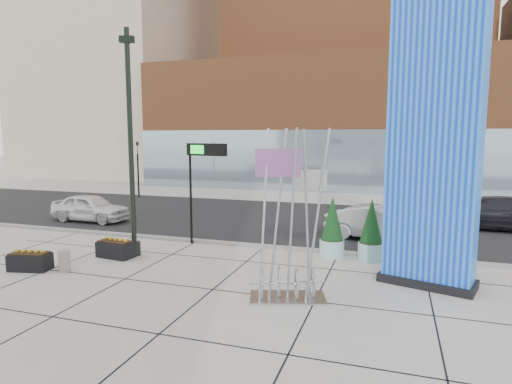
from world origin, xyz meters
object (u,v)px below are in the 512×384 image
(blue_pylon, at_px, (434,140))
(concrete_bollard, at_px, (64,261))
(car_white_west, at_px, (90,208))
(public_art_sculpture, at_px, (288,255))
(overhead_street_sign, at_px, (206,158))
(car_silver_mid, at_px, (379,224))
(lamp_post, at_px, (131,166))

(blue_pylon, relative_size, concrete_bollard, 12.40)
(concrete_bollard, bearing_deg, car_white_west, 123.76)
(car_white_west, bearing_deg, public_art_sculpture, -119.19)
(blue_pylon, relative_size, car_white_west, 2.15)
(concrete_bollard, relative_size, car_white_west, 0.17)
(blue_pylon, xyz_separation_m, public_art_sculpture, (-3.72, -2.40, -3.12))
(public_art_sculpture, relative_size, overhead_street_sign, 1.12)
(public_art_sculpture, distance_m, car_silver_mid, 8.03)
(blue_pylon, height_order, public_art_sculpture, blue_pylon)
(car_silver_mid, bearing_deg, concrete_bollard, 141.67)
(public_art_sculpture, height_order, concrete_bollard, public_art_sculpture)
(car_white_west, bearing_deg, concrete_bollard, -144.94)
(blue_pylon, distance_m, concrete_bollard, 12.26)
(public_art_sculpture, xyz_separation_m, concrete_bollard, (-7.64, 0.06, -0.87))
(blue_pylon, relative_size, overhead_street_sign, 2.15)
(blue_pylon, xyz_separation_m, concrete_bollard, (-11.35, -2.34, -3.99))
(lamp_post, xyz_separation_m, concrete_bollard, (-1.08, -2.40, -3.02))
(lamp_post, xyz_separation_m, public_art_sculpture, (6.55, -2.46, -2.16))
(car_white_west, distance_m, car_silver_mid, 14.63)
(overhead_street_sign, distance_m, car_silver_mid, 7.88)
(public_art_sculpture, relative_size, concrete_bollard, 6.46)
(lamp_post, xyz_separation_m, car_silver_mid, (8.65, 5.28, -2.66))
(car_silver_mid, bearing_deg, overhead_street_sign, 126.95)
(public_art_sculpture, bearing_deg, lamp_post, 142.55)
(lamp_post, distance_m, overhead_street_sign, 3.04)
(blue_pylon, distance_m, car_silver_mid, 6.65)
(blue_pylon, bearing_deg, overhead_street_sign, -178.91)
(lamp_post, relative_size, public_art_sculpture, 1.77)
(public_art_sculpture, bearing_deg, concrete_bollard, 162.67)
(public_art_sculpture, relative_size, car_white_west, 1.12)
(car_silver_mid, bearing_deg, lamp_post, 134.79)
(lamp_post, distance_m, public_art_sculpture, 7.32)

